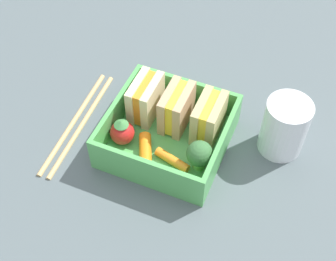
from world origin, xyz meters
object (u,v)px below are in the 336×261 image
at_px(sandwich_center, 209,118).
at_px(drinking_glass, 284,127).
at_px(sandwich_center_left, 177,108).
at_px(strawberry_far_left, 122,132).
at_px(broccoli_floret, 200,154).
at_px(sandwich_left, 146,98).
at_px(carrot_stick_left, 145,150).
at_px(chopstick_pair, 78,122).
at_px(carrot_stick_far_left, 172,160).

xyz_separation_m(sandwich_center, drinking_glass, (0.09, 0.02, -0.00)).
height_order(sandwich_center_left, sandwich_center, same).
bearing_deg(strawberry_far_left, broccoli_floret, -0.56).
height_order(sandwich_center_left, broccoli_floret, sandwich_center_left).
relative_size(sandwich_left, drinking_glass, 0.73).
xyz_separation_m(strawberry_far_left, carrot_stick_left, (0.04, -0.01, -0.01)).
relative_size(sandwich_center_left, strawberry_far_left, 1.53).
bearing_deg(carrot_stick_left, sandwich_center, 46.46).
relative_size(strawberry_far_left, carrot_stick_left, 0.80).
height_order(sandwich_left, sandwich_center_left, same).
distance_m(sandwich_left, sandwich_center_left, 0.04).
relative_size(broccoli_floret, drinking_glass, 0.55).
relative_size(broccoli_floret, chopstick_pair, 0.23).
relative_size(sandwich_center_left, sandwich_center, 1.00).
distance_m(strawberry_far_left, drinking_glass, 0.21).
bearing_deg(broccoli_floret, chopstick_pair, 176.46).
bearing_deg(drinking_glass, broccoli_floret, -136.40).
bearing_deg(sandwich_center_left, carrot_stick_left, -104.44).
relative_size(sandwich_center, carrot_stick_far_left, 1.22).
xyz_separation_m(carrot_stick_left, broccoli_floret, (0.07, 0.01, 0.02)).
bearing_deg(chopstick_pair, sandwich_left, 28.43).
distance_m(sandwich_center_left, broccoli_floret, 0.08).
xyz_separation_m(carrot_stick_far_left, drinking_glass, (0.12, 0.09, 0.02)).
distance_m(carrot_stick_far_left, broccoli_floret, 0.04).
relative_size(sandwich_center_left, carrot_stick_left, 1.22).
height_order(sandwich_center_left, carrot_stick_far_left, sandwich_center_left).
bearing_deg(chopstick_pair, strawberry_far_left, -7.66).
bearing_deg(carrot_stick_left, sandwich_left, 113.52).
bearing_deg(drinking_glass, chopstick_pair, -165.38).
bearing_deg(broccoli_floret, sandwich_center_left, 133.12).
distance_m(carrot_stick_left, drinking_glass, 0.18).
height_order(carrot_stick_left, chopstick_pair, carrot_stick_left).
xyz_separation_m(sandwich_center_left, drinking_glass, (0.14, 0.02, -0.00)).
bearing_deg(drinking_glass, sandwich_center, -165.59).
bearing_deg(sandwich_center_left, drinking_glass, 9.87).
xyz_separation_m(sandwich_center_left, broccoli_floret, (0.05, -0.06, -0.00)).
relative_size(strawberry_far_left, carrot_stick_far_left, 0.79).
distance_m(carrot_stick_far_left, chopstick_pair, 0.15).
distance_m(carrot_stick_far_left, drinking_glass, 0.15).
bearing_deg(broccoli_floret, sandwich_center, 98.61).
xyz_separation_m(sandwich_left, chopstick_pair, (-0.08, -0.05, -0.04)).
xyz_separation_m(strawberry_far_left, carrot_stick_far_left, (0.07, -0.01, -0.01)).
relative_size(strawberry_far_left, drinking_glass, 0.48).
height_order(sandwich_left, carrot_stick_left, sandwich_left).
bearing_deg(carrot_stick_far_left, carrot_stick_left, -179.69).
bearing_deg(sandwich_center_left, strawberry_far_left, -133.48).
xyz_separation_m(broccoli_floret, chopstick_pair, (-0.18, 0.01, -0.03)).
bearing_deg(chopstick_pair, broccoli_floret, -3.54).
relative_size(sandwich_center, chopstick_pair, 0.30).
height_order(sandwich_left, broccoli_floret, sandwich_left).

